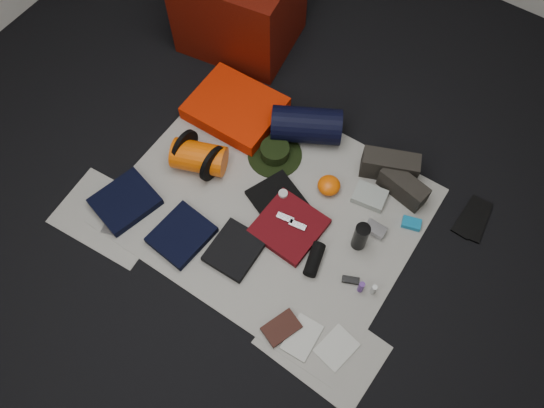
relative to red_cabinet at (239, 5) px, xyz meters
The scene contains 37 objects.
floor 1.31m from the red_cabinet, 47.92° to the right, with size 4.50×4.50×0.02m, color black.
newspaper_mat 1.31m from the red_cabinet, 47.92° to the right, with size 1.60×1.30×0.01m, color #B9B7AB.
newspaper_sheet_front_left 1.53m from the red_cabinet, 84.12° to the right, with size 0.58×0.40×0.00m, color #B9B7AB.
newspaper_sheet_front_right 2.11m from the red_cabinet, 43.87° to the right, with size 0.58×0.40×0.00m, color #B9B7AB.
red_cabinet is the anchor object (origin of this frame).
sleeping_pad 0.67m from the red_cabinet, 58.14° to the right, with size 0.53×0.43×0.10m, color red.
stuff_sack 1.04m from the red_cabinet, 68.30° to the right, with size 0.18×0.18×0.30m, color #E95603.
sack_strap_left 1.00m from the red_cabinet, 73.69° to the right, with size 0.22×0.22×0.03m, color black.
sack_strap_right 1.08m from the red_cabinet, 63.28° to the right, with size 0.22×0.22×0.03m, color black.
navy_duffel 0.90m from the red_cabinet, 29.26° to the right, with size 0.21×0.21×0.40m, color black.
boonie_brim 0.99m from the red_cabinet, 43.05° to the right, with size 0.32×0.32×0.01m, color black.
boonie_crown 0.98m from the red_cabinet, 43.05° to the right, with size 0.17×0.17×0.07m, color black.
hiking_boot_left 1.38m from the red_cabinet, 16.74° to the right, with size 0.32×0.12×0.16m, color black.
hiking_boot_right 1.52m from the red_cabinet, 18.06° to the right, with size 0.28×0.11×0.14m, color black.
flip_flop_left 1.92m from the red_cabinet, 11.70° to the right, with size 0.10×0.27×0.01m, color black.
flip_flop_right 1.89m from the red_cabinet, 12.07° to the right, with size 0.10×0.27×0.02m, color black.
trousers_navy_a 1.42m from the red_cabinet, 82.56° to the right, with size 0.28×0.32×0.05m, color black.
trousers_navy_b 1.50m from the red_cabinet, 67.47° to the right, with size 0.27×0.30×0.05m, color black.
trousers_charcoal 1.56m from the red_cabinet, 56.18° to the right, with size 0.25×0.28×0.04m, color black.
black_tshirt 1.28m from the red_cabinet, 45.69° to the right, with size 0.28×0.26×0.03m, color black.
red_shirt 1.46m from the red_cabinet, 44.42° to the right, with size 0.33×0.33×0.04m, color #55090E.
orange_stuff_sack 1.29m from the red_cabinet, 32.00° to the right, with size 0.13×0.13×0.09m, color #E95603.
first_aid_pouch 1.45m from the red_cabinet, 24.66° to the right, with size 0.18×0.13×0.04m, color gray.
water_bottle 1.65m from the red_cabinet, 32.32° to the right, with size 0.08×0.08×0.20m, color black.
speaker 1.67m from the red_cabinet, 41.45° to the right, with size 0.07×0.07×0.18m, color black.
compact_camera 1.63m from the red_cabinet, 28.07° to the right, with size 0.11×0.07×0.05m, color #ABABB0.
cyan_case 1.71m from the red_cabinet, 21.36° to the right, with size 0.10×0.07×0.03m, color #1174A5.
toiletry_purple 1.89m from the red_cabinet, 35.78° to the right, with size 0.03×0.03×0.09m, color #4C2578.
toiletry_clear 1.92m from the red_cabinet, 34.13° to the right, with size 0.03×0.03×0.08m, color silver.
paperback_book 1.99m from the red_cabinet, 49.08° to the right, with size 0.12×0.18×0.03m, color black.
map_booklet 2.05m from the red_cabinet, 46.37° to the right, with size 0.14×0.20×0.01m, color #B7B9AF.
map_printout 2.13m from the red_cabinet, 42.09° to the right, with size 0.15×0.19×0.01m, color #B7B9AF.
sunglasses 1.83m from the red_cabinet, 36.60° to the right, with size 0.09×0.04×0.02m, color black.
key_cluster 1.58m from the red_cabinet, 82.30° to the right, with size 0.08×0.08×0.01m, color #ABABB0.
tape_roll 1.27m from the red_cabinet, 44.06° to the right, with size 0.05×0.05×0.04m, color beige.
energy_bar_a 1.41m from the red_cabinet, 44.98° to the right, with size 0.10×0.04×0.01m, color #ABABB0.
energy_bar_b 1.47m from the red_cabinet, 42.75° to the right, with size 0.10×0.04×0.01m, color #ABABB0.
Camera 1 is at (0.76, -1.11, 2.65)m, focal length 35.00 mm.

